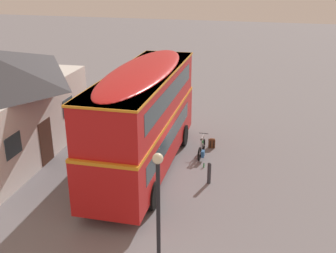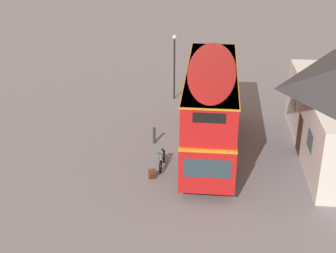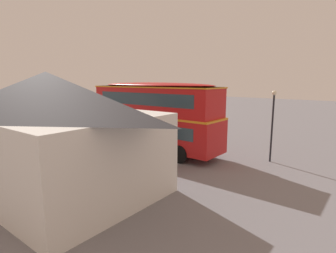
{
  "view_description": "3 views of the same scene",
  "coord_description": "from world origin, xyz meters",
  "px_view_note": "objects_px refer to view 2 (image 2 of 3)",
  "views": [
    {
      "loc": [
        -14.97,
        -4.65,
        8.51
      ],
      "look_at": [
        2.37,
        -0.05,
        1.55
      ],
      "focal_mm": 43.02,
      "sensor_mm": 36.0,
      "label": 1
    },
    {
      "loc": [
        24.13,
        1.45,
        12.51
      ],
      "look_at": [
        1.21,
        -1.54,
        1.53
      ],
      "focal_mm": 52.8,
      "sensor_mm": 36.0,
      "label": 2
    },
    {
      "loc": [
        -11.96,
        14.15,
        4.95
      ],
      "look_at": [
        1.39,
        -1.61,
        1.38
      ],
      "focal_mm": 28.86,
      "sensor_mm": 36.0,
      "label": 3
    }
  ],
  "objects_px": {
    "street_lamp": "(174,60)",
    "kerb_bollard": "(154,135)",
    "backpack_on_ground": "(152,174)",
    "touring_bicycle": "(162,160)",
    "double_decker_bus": "(211,105)",
    "water_bottle_green_metal": "(159,154)"
  },
  "relations": [
    {
      "from": "water_bottle_green_metal",
      "to": "street_lamp",
      "type": "bearing_deg",
      "value": -178.94
    },
    {
      "from": "backpack_on_ground",
      "to": "double_decker_bus",
      "type": "bearing_deg",
      "value": 140.82
    },
    {
      "from": "street_lamp",
      "to": "kerb_bollard",
      "type": "bearing_deg",
      "value": -2.79
    },
    {
      "from": "backpack_on_ground",
      "to": "kerb_bollard",
      "type": "bearing_deg",
      "value": -172.73
    },
    {
      "from": "backpack_on_ground",
      "to": "kerb_bollard",
      "type": "height_order",
      "value": "kerb_bollard"
    },
    {
      "from": "touring_bicycle",
      "to": "street_lamp",
      "type": "distance_m",
      "value": 9.43
    },
    {
      "from": "backpack_on_ground",
      "to": "kerb_bollard",
      "type": "distance_m",
      "value": 3.75
    },
    {
      "from": "touring_bicycle",
      "to": "kerb_bollard",
      "type": "bearing_deg",
      "value": -162.82
    },
    {
      "from": "backpack_on_ground",
      "to": "kerb_bollard",
      "type": "relative_size",
      "value": 0.53
    },
    {
      "from": "touring_bicycle",
      "to": "kerb_bollard",
      "type": "distance_m",
      "value": 2.65
    },
    {
      "from": "double_decker_bus",
      "to": "backpack_on_ground",
      "type": "relative_size",
      "value": 19.45
    },
    {
      "from": "double_decker_bus",
      "to": "water_bottle_green_metal",
      "type": "xyz_separation_m",
      "value": [
        0.85,
        -2.57,
        -2.54
      ]
    },
    {
      "from": "water_bottle_green_metal",
      "to": "street_lamp",
      "type": "height_order",
      "value": "street_lamp"
    },
    {
      "from": "kerb_bollard",
      "to": "touring_bicycle",
      "type": "bearing_deg",
      "value": 17.18
    },
    {
      "from": "water_bottle_green_metal",
      "to": "kerb_bollard",
      "type": "relative_size",
      "value": 0.22
    },
    {
      "from": "street_lamp",
      "to": "double_decker_bus",
      "type": "bearing_deg",
      "value": 20.81
    },
    {
      "from": "double_decker_bus",
      "to": "backpack_on_ground",
      "type": "distance_m",
      "value": 4.71
    },
    {
      "from": "touring_bicycle",
      "to": "kerb_bollard",
      "type": "height_order",
      "value": "touring_bicycle"
    },
    {
      "from": "backpack_on_ground",
      "to": "water_bottle_green_metal",
      "type": "height_order",
      "value": "backpack_on_ground"
    },
    {
      "from": "double_decker_bus",
      "to": "street_lamp",
      "type": "relative_size",
      "value": 2.29
    },
    {
      "from": "double_decker_bus",
      "to": "kerb_bollard",
      "type": "xyz_separation_m",
      "value": [
        -0.56,
        -3.04,
        -2.14
      ]
    },
    {
      "from": "double_decker_bus",
      "to": "touring_bicycle",
      "type": "relative_size",
      "value": 5.7
    }
  ]
}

